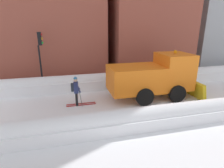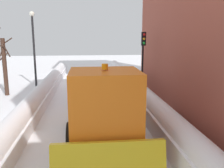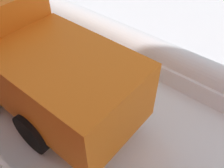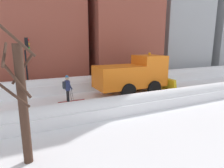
% 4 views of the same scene
% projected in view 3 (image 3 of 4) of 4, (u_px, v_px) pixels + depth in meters
% --- Properties ---
extents(ground_plane, '(80.00, 80.00, 0.00)m').
position_uv_depth(ground_plane, '(87.00, 113.00, 6.85)').
color(ground_plane, white).
extents(snowbank_right, '(1.10, 36.00, 1.03)m').
position_uv_depth(snowbank_right, '(147.00, 51.00, 8.18)').
color(snowbank_right, white).
rests_on(snowbank_right, ground).
extents(plow_truck, '(3.20, 5.98, 3.12)m').
position_uv_depth(plow_truck, '(33.00, 60.00, 6.21)').
color(plow_truck, orange).
rests_on(plow_truck, ground).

